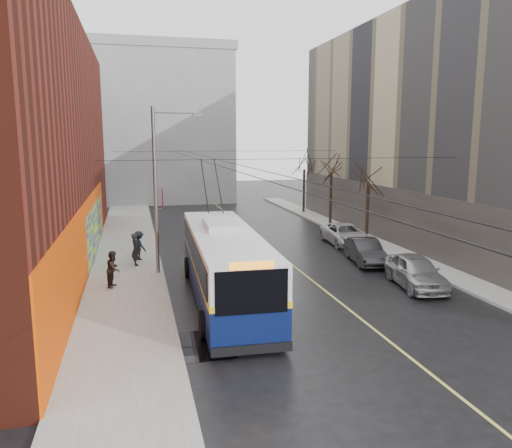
{
  "coord_description": "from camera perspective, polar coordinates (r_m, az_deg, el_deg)",
  "views": [
    {
      "loc": [
        -7.37,
        -16.88,
        7.34
      ],
      "look_at": [
        -1.14,
        8.62,
        2.85
      ],
      "focal_mm": 35.0,
      "sensor_mm": 36.0,
      "label": 1
    }
  ],
  "objects": [
    {
      "name": "pigeons_flying",
      "position": [
        27.03,
        -1.78,
        9.59
      ],
      "size": [
        3.83,
        3.74,
        2.16
      ],
      "color": "slate"
    },
    {
      "name": "building_far",
      "position": [
        61.9,
        -12.7,
        11.02
      ],
      "size": [
        20.5,
        12.1,
        18.0
      ],
      "color": "gray",
      "rests_on": "ground"
    },
    {
      "name": "tree_near",
      "position": [
        36.8,
        12.77,
        5.78
      ],
      "size": [
        3.2,
        3.2,
        6.4
      ],
      "color": "black",
      "rests_on": "ground"
    },
    {
      "name": "pedestrian_a",
      "position": [
        29.4,
        -13.61,
        -2.86
      ],
      "size": [
        0.55,
        0.74,
        1.87
      ],
      "primitive_type": "imported",
      "rotation": [
        0.0,
        0.0,
        1.74
      ],
      "color": "black",
      "rests_on": "sidewalk_left"
    },
    {
      "name": "parked_car_b",
      "position": [
        30.5,
        12.39,
        -3.05
      ],
      "size": [
        2.2,
        4.59,
        1.45
      ],
      "primitive_type": "imported",
      "rotation": [
        0.0,
        0.0,
        -0.16
      ],
      "color": "#242426",
      "rests_on": "ground"
    },
    {
      "name": "parked_car_c",
      "position": [
        35.61,
        10.16,
        -1.17
      ],
      "size": [
        2.65,
        5.28,
        1.43
      ],
      "primitive_type": "imported",
      "rotation": [
        0.0,
        0.0,
        -0.05
      ],
      "color": "#BABBBD",
      "rests_on": "ground"
    },
    {
      "name": "building_right",
      "position": [
        39.34,
        24.92,
        9.77
      ],
      "size": [
        14.06,
        36.0,
        16.0
      ],
      "color": "tan",
      "rests_on": "ground"
    },
    {
      "name": "pedestrian_b",
      "position": [
        25.49,
        -15.98,
        -4.96
      ],
      "size": [
        0.91,
        1.04,
        1.8
      ],
      "primitive_type": "imported",
      "rotation": [
        0.0,
        0.0,
        1.28
      ],
      "color": "black",
      "rests_on": "sidewalk_left"
    },
    {
      "name": "tree_far",
      "position": [
        49.7,
        5.55,
        7.12
      ],
      "size": [
        3.2,
        3.2,
        6.57
      ],
      "color": "black",
      "rests_on": "ground"
    },
    {
      "name": "sidewalk_left",
      "position": [
        29.78,
        -14.57,
        -4.73
      ],
      "size": [
        4.0,
        60.0,
        0.15
      ],
      "primitive_type": "cube",
      "color": "gray",
      "rests_on": "ground"
    },
    {
      "name": "pedestrian_c",
      "position": [
        30.79,
        -13.22,
        -2.4
      ],
      "size": [
        1.19,
        1.29,
        1.75
      ],
      "primitive_type": "imported",
      "rotation": [
        0.0,
        0.0,
        2.2
      ],
      "color": "black",
      "rests_on": "sidewalk_left"
    },
    {
      "name": "catenary_wires",
      "position": [
        32.03,
        -5.1,
        7.71
      ],
      "size": [
        18.0,
        60.0,
        0.22
      ],
      "color": "black"
    },
    {
      "name": "parked_car_a",
      "position": [
        26.26,
        17.78,
        -5.15
      ],
      "size": [
        2.62,
        5.03,
        1.63
      ],
      "primitive_type": "imported",
      "rotation": [
        0.0,
        0.0,
        -0.15
      ],
      "color": "#ACACB0",
      "rests_on": "ground"
    },
    {
      "name": "lane_line",
      "position": [
        32.95,
        2.24,
        -3.17
      ],
      "size": [
        0.12,
        50.0,
        0.01
      ],
      "primitive_type": "cube",
      "color": "#BFB74C",
      "rests_on": "ground"
    },
    {
      "name": "streetlight_pole",
      "position": [
        27.02,
        -11.1,
        4.23
      ],
      "size": [
        2.65,
        0.6,
        9.0
      ],
      "color": "slate",
      "rests_on": "ground"
    },
    {
      "name": "ground",
      "position": [
        19.83,
        9.36,
        -12.16
      ],
      "size": [
        140.0,
        140.0,
        0.0
      ],
      "primitive_type": "plane",
      "color": "black",
      "rests_on": "ground"
    },
    {
      "name": "following_car",
      "position": [
        34.76,
        -6.35,
        -1.24
      ],
      "size": [
        2.33,
        4.73,
        1.55
      ],
      "primitive_type": "imported",
      "rotation": [
        0.0,
        0.0,
        -0.11
      ],
      "color": "#B8B7BD",
      "rests_on": "ground"
    },
    {
      "name": "tree_mid",
      "position": [
        43.16,
        8.63,
        6.82
      ],
      "size": [
        3.2,
        3.2,
        6.68
      ],
      "color": "black",
      "rests_on": "ground"
    },
    {
      "name": "sidewalk_right",
      "position": [
        33.98,
        15.46,
        -3.0
      ],
      "size": [
        2.0,
        60.0,
        0.15
      ],
      "primitive_type": "cube",
      "color": "gray",
      "rests_on": "ground"
    },
    {
      "name": "puddle",
      "position": [
        18.59,
        -6.11,
        -13.59
      ],
      "size": [
        2.08,
        2.8,
        0.01
      ],
      "primitive_type": "cube",
      "color": "black",
      "rests_on": "ground"
    },
    {
      "name": "trolleybus",
      "position": [
        22.85,
        -3.61,
        -4.51
      ],
      "size": [
        3.46,
        13.27,
        6.24
      ],
      "rotation": [
        0.0,
        0.0,
        -0.04
      ],
      "color": "#091343",
      "rests_on": "ground"
    }
  ]
}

